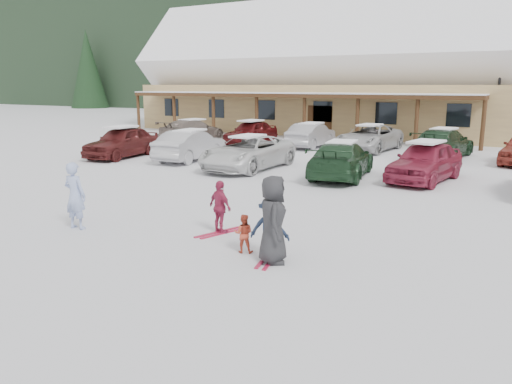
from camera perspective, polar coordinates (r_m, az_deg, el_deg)
The scene contains 22 objects.
ground at distance 11.99m, azimuth -3.61°, elevation -5.41°, with size 160.00×160.00×0.00m, color white.
day_lodge at distance 40.51m, azimuth 7.44°, elevation 12.54°, with size 29.12×12.50×10.38m.
lamp_post at distance 34.37m, azimuth 26.01°, elevation 10.69°, with size 0.50×0.25×6.09m.
conifer_0 at distance 51.09m, azimuth -10.11°, elevation 14.31°, with size 4.40×4.40×10.20m.
conifer_2 at distance 63.12m, azimuth -5.92°, elevation 15.03°, with size 5.28×5.28×12.24m.
adult_skier at distance 13.44m, azimuth -19.98°, elevation -0.39°, with size 0.63×0.41×1.72m, color #9DAFE0.
toddler_red at distance 10.93m, azimuth -1.43°, elevation -4.76°, with size 0.42×0.33×0.86m, color #C9472D.
child_navy at distance 10.48m, azimuth 1.56°, elevation -4.20°, with size 0.86×0.49×1.33m, color #18233A.
skis_child_navy at distance 10.68m, azimuth 1.54°, elevation -7.54°, with size 0.20×1.40×0.03m, color #A21736.
child_magenta at distance 12.30m, azimuth -4.11°, elevation -1.74°, with size 0.78×0.32×1.33m, color #9F2649.
skis_child_magenta at distance 12.47m, azimuth -4.07°, elevation -4.64°, with size 0.20×1.40×0.03m, color #A21736.
bystander_dark at distance 10.21m, azimuth 1.95°, elevation -3.17°, with size 0.89×0.58×1.83m, color #28292B.
parked_car_0 at distance 26.26m, azimuth -15.06°, elevation 5.54°, with size 1.83×4.55×1.55m, color #571B1B.
parked_car_1 at distance 24.49m, azimuth -7.53°, elevation 5.31°, with size 1.56×4.47×1.47m, color #ACABB0.
parked_car_2 at distance 21.79m, azimuth -0.93°, elevation 4.55°, with size 2.41×5.22×1.45m, color silver.
parked_car_3 at distance 20.05m, azimuth 9.74°, elevation 3.67°, with size 1.99×4.90×1.42m, color #1E4024.
parked_car_4 at distance 20.05m, azimuth 18.77°, elevation 3.33°, with size 1.79×4.46×1.52m, color #9B2842.
parked_car_7 at distance 32.72m, azimuth -7.27°, elevation 6.99°, with size 2.00×4.92×1.43m, color slate.
parked_car_8 at distance 31.12m, azimuth -0.61°, elevation 6.84°, with size 1.72×4.27×1.45m, color #571112.
parked_car_9 at distance 29.61m, azimuth 6.31°, elevation 6.47°, with size 1.50×4.31×1.42m, color #9C9B9F.
parked_car_10 at distance 28.52m, azimuth 12.80°, elevation 6.06°, with size 2.41×5.23×1.45m, color #BBBBBB.
parked_car_11 at distance 26.83m, azimuth 20.58°, elevation 5.24°, with size 2.07×5.08×1.47m, color #1C3821.
Camera 1 is at (6.25, -9.57, 3.62)m, focal length 35.00 mm.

